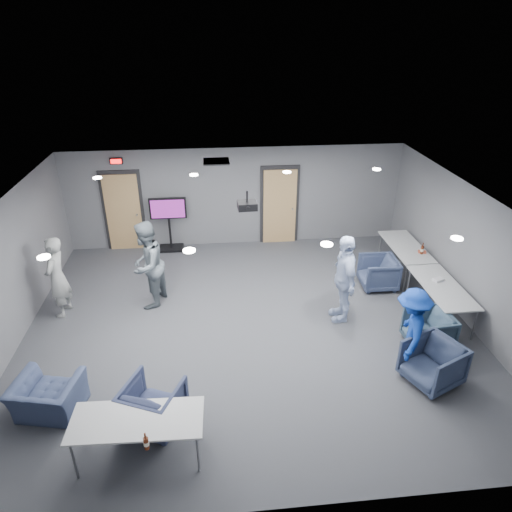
{
  "coord_description": "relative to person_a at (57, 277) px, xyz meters",
  "views": [
    {
      "loc": [
        -0.65,
        -7.67,
        5.6
      ],
      "look_at": [
        0.22,
        0.79,
        1.2
      ],
      "focal_mm": 32.0,
      "sensor_mm": 36.0,
      "label": 1
    }
  ],
  "objects": [
    {
      "name": "floor",
      "position": [
        3.9,
        -0.86,
        -0.89
      ],
      "size": [
        9.0,
        9.0,
        0.0
      ],
      "primitive_type": "plane",
      "color": "#33353A",
      "rests_on": "ground"
    },
    {
      "name": "ceiling",
      "position": [
        3.9,
        -0.86,
        1.81
      ],
      "size": [
        9.0,
        9.0,
        0.0
      ],
      "primitive_type": "plane",
      "rotation": [
        3.14,
        0.0,
        0.0
      ],
      "color": "silver",
      "rests_on": "wall_back"
    },
    {
      "name": "wall_back",
      "position": [
        3.9,
        3.14,
        0.46
      ],
      "size": [
        9.0,
        0.02,
        2.7
      ],
      "primitive_type": "cube",
      "color": "slate",
      "rests_on": "floor"
    },
    {
      "name": "wall_front",
      "position": [
        3.9,
        -4.86,
        0.46
      ],
      "size": [
        9.0,
        0.02,
        2.7
      ],
      "primitive_type": "cube",
      "color": "slate",
      "rests_on": "floor"
    },
    {
      "name": "wall_left",
      "position": [
        -0.6,
        -0.86,
        0.46
      ],
      "size": [
        0.02,
        8.0,
        2.7
      ],
      "primitive_type": "cube",
      "color": "slate",
      "rests_on": "floor"
    },
    {
      "name": "wall_right",
      "position": [
        8.4,
        -0.86,
        0.46
      ],
      "size": [
        0.02,
        8.0,
        2.7
      ],
      "primitive_type": "cube",
      "color": "slate",
      "rests_on": "floor"
    },
    {
      "name": "door_left",
      "position": [
        0.9,
        3.09,
        0.18
      ],
      "size": [
        1.06,
        0.17,
        2.24
      ],
      "color": "black",
      "rests_on": "wall_back"
    },
    {
      "name": "door_right",
      "position": [
        5.1,
        3.09,
        0.18
      ],
      "size": [
        1.06,
        0.17,
        2.24
      ],
      "color": "black",
      "rests_on": "wall_back"
    },
    {
      "name": "exit_sign",
      "position": [
        0.9,
        3.07,
        1.56
      ],
      "size": [
        0.32,
        0.08,
        0.16
      ],
      "color": "black",
      "rests_on": "wall_back"
    },
    {
      "name": "hvac_diffuser",
      "position": [
        3.4,
        1.94,
        1.8
      ],
      "size": [
        0.6,
        0.6,
        0.03
      ],
      "primitive_type": "cube",
      "color": "black",
      "rests_on": "ceiling"
    },
    {
      "name": "downlights",
      "position": [
        3.9,
        -0.86,
        1.8
      ],
      "size": [
        6.18,
        3.78,
        0.02
      ],
      "color": "white",
      "rests_on": "ceiling"
    },
    {
      "name": "person_a",
      "position": [
        0.0,
        0.0,
        0.0
      ],
      "size": [
        0.51,
        0.7,
        1.77
      ],
      "primitive_type": "imported",
      "rotation": [
        0.0,
        0.0,
        -1.71
      ],
      "color": "#9A9D9A",
      "rests_on": "floor"
    },
    {
      "name": "person_b",
      "position": [
        1.81,
        0.19,
        0.08
      ],
      "size": [
        1.0,
        1.13,
        1.94
      ],
      "primitive_type": "imported",
      "rotation": [
        0.0,
        0.0,
        -1.89
      ],
      "color": "slate",
      "rests_on": "floor"
    },
    {
      "name": "person_c",
      "position": [
        5.85,
        -0.75,
        0.06
      ],
      "size": [
        0.48,
        1.12,
        1.9
      ],
      "primitive_type": "imported",
      "rotation": [
        0.0,
        0.0,
        -1.58
      ],
      "color": "silver",
      "rests_on": "floor"
    },
    {
      "name": "person_d",
      "position": [
        6.6,
        -2.37,
        -0.09
      ],
      "size": [
        0.93,
        1.18,
        1.6
      ],
      "primitive_type": "imported",
      "rotation": [
        0.0,
        0.0,
        -1.95
      ],
      "color": "#183BA1",
      "rests_on": "floor"
    },
    {
      "name": "chair_right_a",
      "position": [
        7.04,
        0.39,
        -0.52
      ],
      "size": [
        0.84,
        0.82,
        0.74
      ],
      "primitive_type": "imported",
      "rotation": [
        0.0,
        0.0,
        -1.6
      ],
      "color": "#353F5B",
      "rests_on": "floor"
    },
    {
      "name": "chair_right_b",
      "position": [
        7.25,
        -1.84,
        -0.53
      ],
      "size": [
        0.85,
        0.83,
        0.72
      ],
      "primitive_type": "imported",
      "rotation": [
        0.0,
        0.0,
        -1.49
      ],
      "color": "#35495C",
      "rests_on": "floor"
    },
    {
      "name": "chair_right_c",
      "position": [
        6.88,
        -2.79,
        -0.5
      ],
      "size": [
        1.12,
        1.11,
        0.78
      ],
      "primitive_type": "imported",
      "rotation": [
        0.0,
        0.0,
        -1.15
      ],
      "color": "#35405C",
      "rests_on": "floor"
    },
    {
      "name": "chair_front_a",
      "position": [
        2.22,
        -3.26,
        -0.5
      ],
      "size": [
        1.09,
        1.1,
        0.77
      ],
      "primitive_type": "imported",
      "rotation": [
        0.0,
        0.0,
        2.73
      ],
      "color": "#313855",
      "rests_on": "floor"
    },
    {
      "name": "chair_front_b",
      "position": [
        0.54,
        -2.86,
        -0.57
      ],
      "size": [
        1.14,
        1.04,
        0.64
      ],
      "primitive_type": "imported",
      "rotation": [
        0.0,
        0.0,
        2.93
      ],
      "color": "#3C4868",
      "rests_on": "floor"
    },
    {
      "name": "table_right_a",
      "position": [
        7.9,
        0.99,
        -0.2
      ],
      "size": [
        0.77,
        1.84,
        0.73
      ],
      "rotation": [
        0.0,
        0.0,
        1.57
      ],
      "color": "#B0B3B5",
      "rests_on": "floor"
    },
    {
      "name": "table_right_b",
      "position": [
        7.9,
        -0.91,
        -0.2
      ],
      "size": [
        0.77,
        1.86,
        0.73
      ],
      "rotation": [
        0.0,
        0.0,
        1.57
      ],
      "color": "#B0B3B5",
      "rests_on": "floor"
    },
    {
      "name": "table_front_left",
      "position": [
        2.09,
        -3.86,
        -0.2
      ],
      "size": [
        1.84,
        0.82,
        0.73
      ],
      "rotation": [
        0.0,
        0.0,
        -0.03
      ],
      "color": "#B0B3B5",
      "rests_on": "floor"
    },
    {
      "name": "bottle_front",
      "position": [
        2.28,
        -4.36,
        -0.06
      ],
      "size": [
        0.07,
        0.07,
        0.27
      ],
      "color": "#511F0E",
      "rests_on": "table_front_left"
    },
    {
      "name": "bottle_right",
      "position": [
        8.09,
        0.55,
        -0.05
      ],
      "size": [
        0.07,
        0.07,
        0.28
      ],
      "color": "#511F0E",
      "rests_on": "table_right_a"
    },
    {
      "name": "snack_box",
      "position": [
        8.13,
        0.61,
        -0.14
      ],
      "size": [
        0.2,
        0.16,
        0.04
      ],
      "primitive_type": "cube",
      "rotation": [
        0.0,
        0.0,
        -0.29
      ],
      "color": "#B9482E",
      "rests_on": "table_right_a"
    },
    {
      "name": "wrapper",
      "position": [
        7.92,
        -0.68,
        -0.13
      ],
      "size": [
        0.24,
        0.2,
        0.05
      ],
      "primitive_type": "cube",
      "rotation": [
        0.0,
        0.0,
        0.35
      ],
      "color": "silver",
      "rests_on": "table_right_b"
    },
    {
      "name": "tv_stand",
      "position": [
        2.09,
        2.89,
        -0.05
      ],
      "size": [
        0.97,
        0.46,
        1.49
      ],
      "color": "black",
      "rests_on": "floor"
    },
    {
      "name": "projector",
      "position": [
        3.93,
        -0.23,
        1.52
      ],
      "size": [
        0.39,
        0.37,
        0.36
      ],
      "rotation": [
        0.0,
        0.0,
        0.06
      ],
      "color": "black",
      "rests_on": "ceiling"
    }
  ]
}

